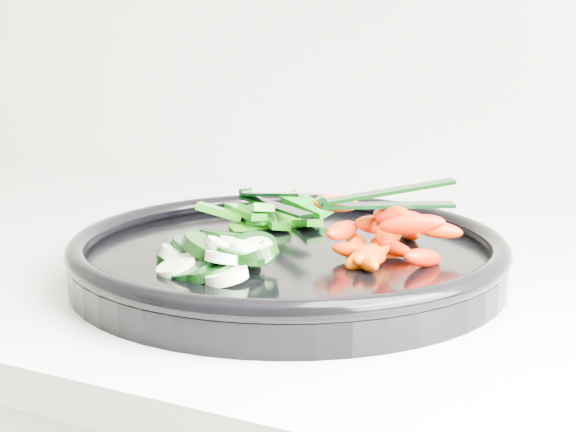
% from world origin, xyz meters
% --- Properties ---
extents(veggie_tray, '(0.43, 0.43, 0.04)m').
position_xyz_m(veggie_tray, '(0.70, 1.64, 0.95)').
color(veggie_tray, black).
rests_on(veggie_tray, counter).
extents(cucumber_pile, '(0.12, 0.12, 0.04)m').
position_xyz_m(cucumber_pile, '(0.67, 1.57, 0.96)').
color(cucumber_pile, black).
rests_on(cucumber_pile, veggie_tray).
extents(carrot_pile, '(0.14, 0.16, 0.05)m').
position_xyz_m(carrot_pile, '(0.78, 1.66, 0.97)').
color(carrot_pile, '#DA4B00').
rests_on(carrot_pile, veggie_tray).
extents(pepper_pile, '(0.12, 0.11, 0.04)m').
position_xyz_m(pepper_pile, '(0.64, 1.72, 0.96)').
color(pepper_pile, '#0C6209').
rests_on(pepper_pile, veggie_tray).
extents(tong_carrot, '(0.11, 0.07, 0.02)m').
position_xyz_m(tong_carrot, '(0.78, 1.66, 1.00)').
color(tong_carrot, black).
rests_on(tong_carrot, carrot_pile).
extents(tong_pepper, '(0.11, 0.07, 0.02)m').
position_xyz_m(tong_pepper, '(0.64, 1.72, 0.98)').
color(tong_pepper, black).
rests_on(tong_pepper, pepper_pile).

